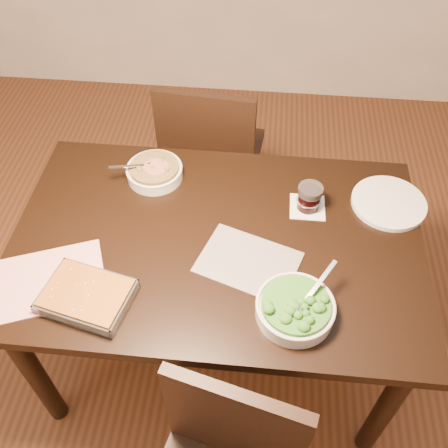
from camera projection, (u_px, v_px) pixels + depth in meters
name	position (u px, v px, depth m)	size (l,w,h in m)	color
ground	(218.00, 344.00, 2.26)	(4.00, 4.00, 0.00)	#492914
table	(217.00, 256.00, 1.77)	(1.40, 0.90, 0.75)	black
magazine_a	(50.00, 280.00, 1.58)	(0.34, 0.25, 0.01)	#AE314B
magazine_b	(248.00, 262.00, 1.63)	(0.31, 0.22, 0.01)	#232229
coaster	(307.00, 207.00, 1.79)	(0.12, 0.12, 0.00)	white
stew_bowl	(155.00, 171.00, 1.87)	(0.22, 0.21, 0.08)	silver
broccoli_bowl	(295.00, 308.00, 1.48)	(0.24, 0.25, 0.09)	silver
baking_dish	(87.00, 296.00, 1.52)	(0.30, 0.25, 0.05)	silver
wine_tumbler	(309.00, 197.00, 1.75)	(0.09, 0.09, 0.10)	black
dinner_plate	(389.00, 203.00, 1.79)	(0.27, 0.27, 0.02)	silver
chair_far	(211.00, 154.00, 2.35)	(0.47, 0.47, 0.91)	black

